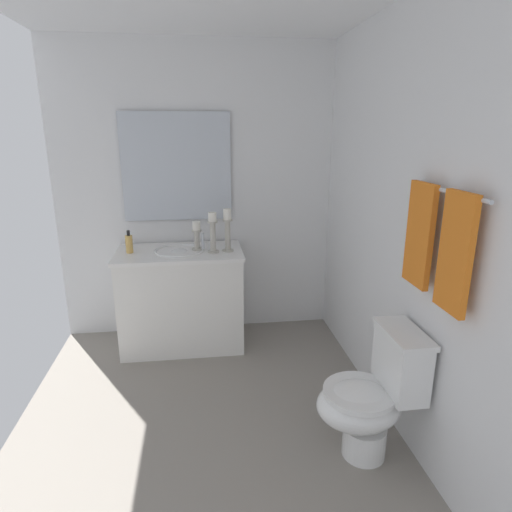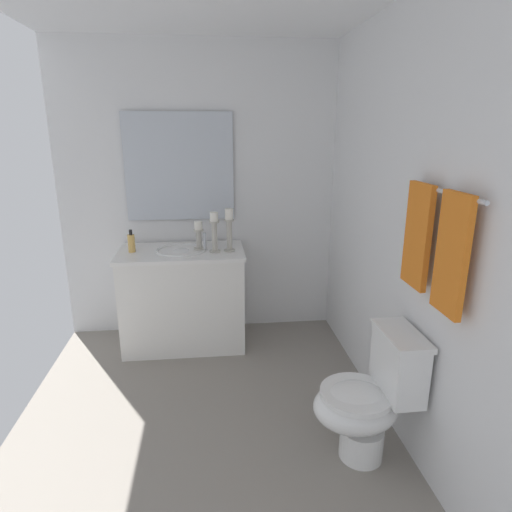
{
  "view_description": "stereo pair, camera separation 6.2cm",
  "coord_description": "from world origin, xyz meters",
  "px_view_note": "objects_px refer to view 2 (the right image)",
  "views": [
    {
      "loc": [
        2.2,
        0.0,
        1.76
      ],
      "look_at": [
        -0.39,
        0.35,
        0.99
      ],
      "focal_mm": 30.49,
      "sensor_mm": 36.0,
      "label": 1
    },
    {
      "loc": [
        2.21,
        0.07,
        1.76
      ],
      "look_at": [
        -0.39,
        0.35,
        0.99
      ],
      "focal_mm": 30.49,
      "sensor_mm": 36.0,
      "label": 2
    }
  ],
  "objects_px": {
    "candle_holder_tall": "(229,229)",
    "towel_center": "(452,255)",
    "towel_bar": "(444,192)",
    "sink_basin": "(182,255)",
    "mirror": "(179,167)",
    "towel_near_vanity": "(418,236)",
    "candle_holder_mid": "(199,235)",
    "soap_bottle": "(131,243)",
    "vanity_cabinet": "(184,298)",
    "candle_holder_short": "(214,231)",
    "toilet": "(368,399)"
  },
  "relations": [
    {
      "from": "candle_holder_tall",
      "to": "towel_center",
      "type": "distance_m",
      "value": 1.91
    },
    {
      "from": "candle_holder_tall",
      "to": "towel_bar",
      "type": "bearing_deg",
      "value": 30.21
    },
    {
      "from": "sink_basin",
      "to": "mirror",
      "type": "relative_size",
      "value": 0.45
    },
    {
      "from": "candle_holder_tall",
      "to": "towel_near_vanity",
      "type": "xyz_separation_m",
      "value": [
        1.36,
        0.87,
        0.25
      ]
    },
    {
      "from": "candle_holder_mid",
      "to": "soap_bottle",
      "type": "bearing_deg",
      "value": -87.63
    },
    {
      "from": "soap_bottle",
      "to": "towel_bar",
      "type": "distance_m",
      "value": 2.37
    },
    {
      "from": "vanity_cabinet",
      "to": "sink_basin",
      "type": "relative_size",
      "value": 2.52
    },
    {
      "from": "sink_basin",
      "to": "towel_near_vanity",
      "type": "height_order",
      "value": "towel_near_vanity"
    },
    {
      "from": "candle_holder_short",
      "to": "toilet",
      "type": "distance_m",
      "value": 1.71
    },
    {
      "from": "vanity_cabinet",
      "to": "candle_holder_mid",
      "type": "bearing_deg",
      "value": 99.39
    },
    {
      "from": "sink_basin",
      "to": "toilet",
      "type": "bearing_deg",
      "value": 35.61
    },
    {
      "from": "candle_holder_short",
      "to": "towel_near_vanity",
      "type": "xyz_separation_m",
      "value": [
        1.35,
        0.99,
        0.27
      ]
    },
    {
      "from": "soap_bottle",
      "to": "towel_bar",
      "type": "height_order",
      "value": "towel_bar"
    },
    {
      "from": "soap_bottle",
      "to": "towel_bar",
      "type": "xyz_separation_m",
      "value": [
        1.58,
        1.66,
        0.6
      ]
    },
    {
      "from": "candle_holder_short",
      "to": "toilet",
      "type": "relative_size",
      "value": 0.43
    },
    {
      "from": "towel_near_vanity",
      "to": "toilet",
      "type": "bearing_deg",
      "value": -77.43
    },
    {
      "from": "toilet",
      "to": "towel_near_vanity",
      "type": "height_order",
      "value": "towel_near_vanity"
    },
    {
      "from": "toilet",
      "to": "towel_center",
      "type": "relative_size",
      "value": 1.41
    },
    {
      "from": "vanity_cabinet",
      "to": "candle_holder_tall",
      "type": "xyz_separation_m",
      "value": [
        0.06,
        0.39,
        0.59
      ]
    },
    {
      "from": "candle_holder_short",
      "to": "candle_holder_mid",
      "type": "xyz_separation_m",
      "value": [
        -0.1,
        -0.13,
        -0.05
      ]
    },
    {
      "from": "vanity_cabinet",
      "to": "sink_basin",
      "type": "bearing_deg",
      "value": 90.0
    },
    {
      "from": "vanity_cabinet",
      "to": "mirror",
      "type": "height_order",
      "value": "mirror"
    },
    {
      "from": "towel_bar",
      "to": "towel_center",
      "type": "distance_m",
      "value": 0.29
    },
    {
      "from": "candle_holder_tall",
      "to": "soap_bottle",
      "type": "height_order",
      "value": "candle_holder_tall"
    },
    {
      "from": "candle_holder_mid",
      "to": "towel_bar",
      "type": "bearing_deg",
      "value": 35.19
    },
    {
      "from": "candle_holder_tall",
      "to": "toilet",
      "type": "bearing_deg",
      "value": 25.21
    },
    {
      "from": "soap_bottle",
      "to": "toilet",
      "type": "relative_size",
      "value": 0.24
    },
    {
      "from": "sink_basin",
      "to": "towel_bar",
      "type": "bearing_deg",
      "value": 38.87
    },
    {
      "from": "sink_basin",
      "to": "towel_near_vanity",
      "type": "xyz_separation_m",
      "value": [
        1.42,
        1.25,
        0.47
      ]
    },
    {
      "from": "mirror",
      "to": "toilet",
      "type": "height_order",
      "value": "mirror"
    },
    {
      "from": "candle_holder_mid",
      "to": "towel_center",
      "type": "height_order",
      "value": "towel_center"
    },
    {
      "from": "sink_basin",
      "to": "soap_bottle",
      "type": "xyz_separation_m",
      "value": [
        -0.0,
        -0.39,
        0.11
      ]
    },
    {
      "from": "mirror",
      "to": "candle_holder_mid",
      "type": "relative_size",
      "value": 3.84
    },
    {
      "from": "toilet",
      "to": "towel_near_vanity",
      "type": "relative_size",
      "value": 1.44
    },
    {
      "from": "towel_center",
      "to": "candle_holder_mid",
      "type": "bearing_deg",
      "value": -147.71
    },
    {
      "from": "mirror",
      "to": "sink_basin",
      "type": "bearing_deg",
      "value": 0.2
    },
    {
      "from": "sink_basin",
      "to": "soap_bottle",
      "type": "bearing_deg",
      "value": -90.27
    },
    {
      "from": "soap_bottle",
      "to": "candle_holder_short",
      "type": "bearing_deg",
      "value": 83.61
    },
    {
      "from": "mirror",
      "to": "candle_holder_mid",
      "type": "xyz_separation_m",
      "value": [
        0.26,
        0.14,
        -0.52
      ]
    },
    {
      "from": "mirror",
      "to": "soap_bottle",
      "type": "bearing_deg",
      "value": -54.23
    },
    {
      "from": "candle_holder_tall",
      "to": "towel_bar",
      "type": "xyz_separation_m",
      "value": [
        1.52,
        0.89,
        0.49
      ]
    },
    {
      "from": "soap_bottle",
      "to": "towel_near_vanity",
      "type": "height_order",
      "value": "towel_near_vanity"
    },
    {
      "from": "candle_holder_short",
      "to": "towel_near_vanity",
      "type": "distance_m",
      "value": 1.69
    },
    {
      "from": "candle_holder_tall",
      "to": "candle_holder_short",
      "type": "bearing_deg",
      "value": -82.29
    },
    {
      "from": "vanity_cabinet",
      "to": "towel_center",
      "type": "height_order",
      "value": "towel_center"
    },
    {
      "from": "vanity_cabinet",
      "to": "mirror",
      "type": "distance_m",
      "value": 1.08
    },
    {
      "from": "candle_holder_short",
      "to": "toilet",
      "type": "height_order",
      "value": "candle_holder_short"
    },
    {
      "from": "vanity_cabinet",
      "to": "candle_holder_mid",
      "type": "distance_m",
      "value": 0.55
    },
    {
      "from": "mirror",
      "to": "toilet",
      "type": "distance_m",
      "value": 2.31
    },
    {
      "from": "candle_holder_tall",
      "to": "soap_bottle",
      "type": "relative_size",
      "value": 1.9
    }
  ]
}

